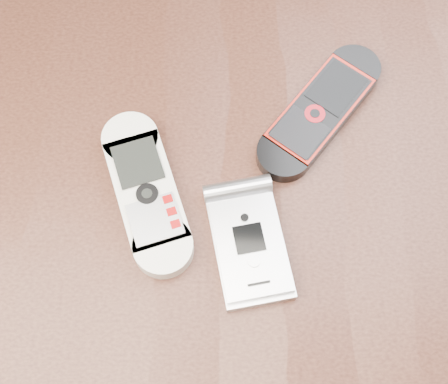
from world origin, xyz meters
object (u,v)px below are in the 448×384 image
(table, at_px, (219,235))
(nokia_white, at_px, (146,192))
(nokia_black_red, at_px, (320,111))
(motorola_razr, at_px, (250,245))

(table, relative_size, nokia_white, 7.60)
(nokia_white, relative_size, nokia_black_red, 0.97)
(nokia_white, distance_m, nokia_black_red, 0.18)
(nokia_white, xyz_separation_m, nokia_black_red, (0.16, 0.08, -0.00))
(table, height_order, nokia_black_red, nokia_black_red)
(nokia_black_red, height_order, motorola_razr, motorola_razr)
(nokia_black_red, bearing_deg, table, -100.65)
(nokia_black_red, relative_size, motorola_razr, 1.42)
(motorola_razr, bearing_deg, nokia_black_red, 51.82)
(table, distance_m, nokia_white, 0.13)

